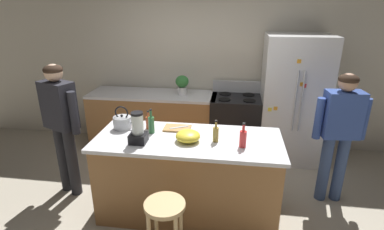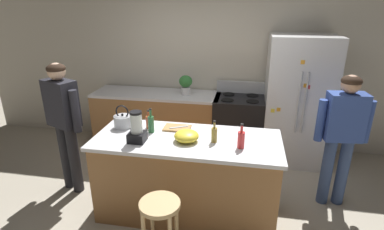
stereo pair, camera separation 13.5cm
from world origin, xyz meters
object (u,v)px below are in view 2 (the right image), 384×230
Objects in this scene: person_by_island_left at (64,117)px; bottle_vinegar at (214,134)px; kitchen_island at (187,176)px; person_by_sink_right at (342,130)px; chef_knife at (179,127)px; potted_plant at (186,84)px; bar_stool at (160,217)px; mixing_bowl at (187,136)px; blender_appliance at (137,129)px; cutting_board at (177,128)px; tea_kettle at (123,121)px; refrigerator at (297,101)px; bottle_olive_oil at (151,124)px; stove_range at (239,126)px; bottle_cooking_sauce at (149,122)px; bottle_soda at (241,139)px.

bottle_vinegar is (1.83, -0.23, 0.02)m from person_by_island_left.
kitchen_island is 8.38× the size of bottle_vinegar.
chef_knife is (-1.80, -0.26, 0.00)m from person_by_sink_right.
bar_stool is at bearing -84.03° from potted_plant.
person_by_island_left is at bearing 170.63° from mixing_bowl.
person_by_sink_right reaches higher than blender_appliance.
person_by_sink_right is 6.15× the size of mixing_bowl.
chef_knife is (0.02, 0.00, 0.01)m from cutting_board.
mixing_bowl is 0.93× the size of tea_kettle.
bottle_olive_oil is (-1.73, -1.41, 0.10)m from refrigerator.
bottle_olive_oil reaches higher than mixing_bowl.
kitchen_island is 1.20× the size of person_by_island_left.
kitchen_island is at bearing 83.64° from bar_stool.
cutting_board is (0.17, -1.33, -0.16)m from potted_plant.
potted_plant is 1.09× the size of tea_kettle.
stove_range is 1.80m from bottle_olive_oil.
person_by_sink_right is (1.16, -1.05, 0.48)m from stove_range.
bottle_vinegar is (-1.02, -1.54, 0.08)m from refrigerator.
kitchen_island is 9.16× the size of bottle_cooking_sauce.
kitchen_island is at bearing -131.26° from refrigerator.
stove_range is at bearing 35.20° from chef_knife.
person_by_island_left reaches higher than cutting_board.
stove_range is 1.75m from mixing_bowl.
person_by_island_left reaches higher than blender_appliance.
person_by_sink_right is at bearing -20.42° from chef_knife.
stove_range is 4.34× the size of bottle_soda.
person_by_sink_right is (0.35, -1.02, 0.02)m from refrigerator.
bottle_olive_oil is at bearing 170.06° from bottle_vinegar.
person_by_sink_right reaches higher than cutting_board.
blender_appliance is 0.51m from mixing_bowl.
kitchen_island is 0.53m from mixing_bowl.
mixing_bowl is 0.34m from cutting_board.
bottle_soda is at bearing -61.82° from potted_plant.
refrigerator is at bearing 56.40° from bottle_vinegar.
refrigerator is 3.14m from person_by_island_left.
refrigerator reaches higher than bottle_olive_oil.
stove_range reaches higher than kitchen_island.
person_by_island_left reaches higher than bar_stool.
cutting_board is at bearing 154.48° from bottle_soda.
blender_appliance is (-0.40, 0.60, 0.55)m from bar_stool.
person_by_sink_right reaches higher than bottle_cooking_sauce.
kitchen_island is 1.80m from person_by_sink_right.
bar_stool is 1.05m from bottle_olive_oil.
mixing_bowl is at bearing -19.90° from bottle_olive_oil.
cutting_board is (0.32, 0.03, -0.07)m from bottle_cooking_sauce.
blender_appliance reaches higher than potted_plant.
person_by_sink_right reaches higher than bottle_vinegar.
tea_kettle is 1.25× the size of chef_knife.
person_by_island_left is at bearing -174.77° from person_by_sink_right.
cutting_board is (-0.45, 0.26, -0.08)m from bottle_vinegar.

